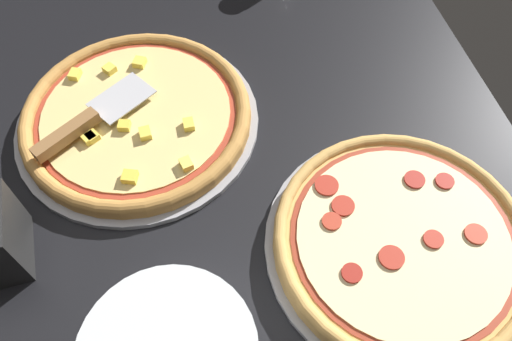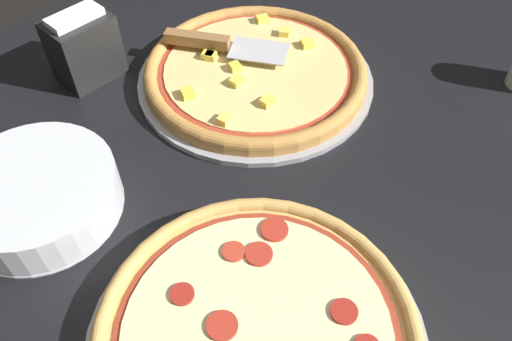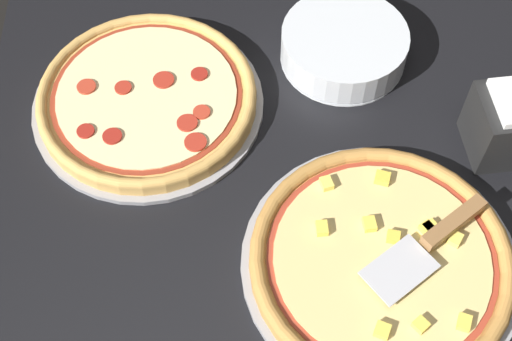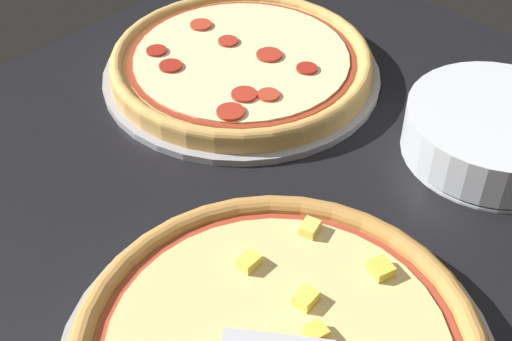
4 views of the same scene
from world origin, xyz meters
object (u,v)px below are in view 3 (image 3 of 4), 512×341
serving_spatula (441,235)px  napkin_holder (498,125)px  plate_stack (344,46)px  pizza_back (147,97)px  pizza_front (382,259)px

serving_spatula → napkin_holder: 22.46cm
serving_spatula → plate_stack: 40.43cm
pizza_back → plate_stack: bearing=-74.7°
serving_spatula → plate_stack: plate_stack is taller
pizza_front → napkin_holder: size_ratio=3.14×
pizza_back → serving_spatula: serving_spatula is taller
plate_stack → napkin_holder: bearing=-132.7°
serving_spatula → plate_stack: size_ratio=0.91×
serving_spatula → plate_stack: (39.18, 9.81, -1.73)cm
pizza_back → plate_stack: plate_stack is taller
pizza_front → pizza_back: same height
plate_stack → pizza_front: bearing=-178.6°
plate_stack → napkin_holder: (-20.51, -22.25, 2.80)cm
pizza_back → pizza_front: bearing=-131.8°
pizza_front → plate_stack: (41.43, 1.05, 0.87)cm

